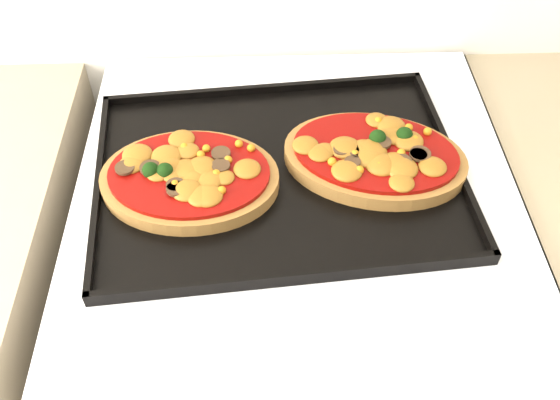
{
  "coord_description": "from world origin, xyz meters",
  "views": [
    {
      "loc": [
        -0.01,
        1.13,
        1.51
      ],
      "look_at": [
        0.01,
        1.66,
        0.92
      ],
      "focal_mm": 40.0,
      "sensor_mm": 36.0,
      "label": 1
    }
  ],
  "objects_px": {
    "pizza_left": "(189,177)",
    "pizza_right": "(375,155)",
    "stove": "(292,351)",
    "baking_tray": "(279,171)"
  },
  "relations": [
    {
      "from": "pizza_left",
      "to": "stove",
      "type": "bearing_deg",
      "value": 2.94
    },
    {
      "from": "baking_tray",
      "to": "pizza_left",
      "type": "height_order",
      "value": "pizza_left"
    },
    {
      "from": "baking_tray",
      "to": "pizza_right",
      "type": "relative_size",
      "value": 1.97
    },
    {
      "from": "baking_tray",
      "to": "pizza_right",
      "type": "bearing_deg",
      "value": -0.72
    },
    {
      "from": "baking_tray",
      "to": "pizza_right",
      "type": "height_order",
      "value": "pizza_right"
    },
    {
      "from": "stove",
      "to": "baking_tray",
      "type": "height_order",
      "value": "baking_tray"
    },
    {
      "from": "stove",
      "to": "pizza_right",
      "type": "height_order",
      "value": "pizza_right"
    },
    {
      "from": "pizza_left",
      "to": "pizza_right",
      "type": "xyz_separation_m",
      "value": [
        0.24,
        0.03,
        0.0
      ]
    },
    {
      "from": "stove",
      "to": "pizza_right",
      "type": "distance_m",
      "value": 0.49
    },
    {
      "from": "pizza_right",
      "to": "stove",
      "type": "bearing_deg",
      "value": -167.84
    }
  ]
}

